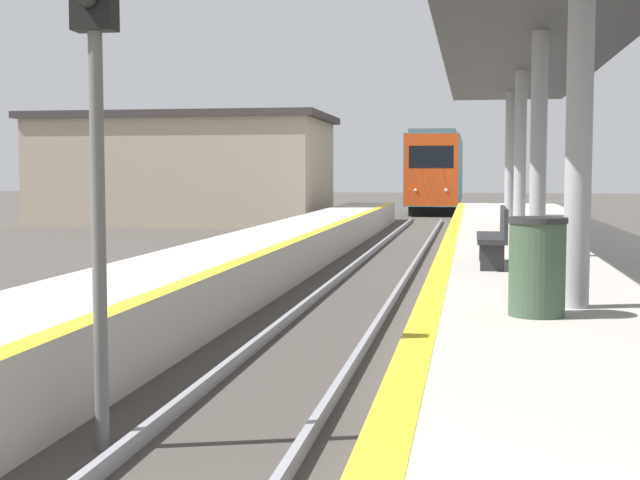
# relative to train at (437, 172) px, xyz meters

# --- Properties ---
(train) EXTENTS (2.89, 17.51, 4.66)m
(train) POSITION_rel_train_xyz_m (0.00, 0.00, 0.00)
(train) COLOR black
(train) RESTS_ON ground
(signal_near) EXTENTS (0.36, 0.31, 4.45)m
(signal_near) POSITION_rel_train_xyz_m (-1.01, -48.43, 0.74)
(signal_near) COLOR #595959
(signal_near) RESTS_ON ground
(station_canopy) EXTENTS (3.54, 29.50, 4.07)m
(station_canopy) POSITION_rel_train_xyz_m (3.23, -39.69, 2.37)
(station_canopy) COLOR #99999E
(station_canopy) RESTS_ON platform_right
(trash_bin) EXTENTS (0.60, 0.60, 1.01)m
(trash_bin) POSITION_rel_train_xyz_m (2.77, -46.24, -0.95)
(trash_bin) COLOR #384C38
(trash_bin) RESTS_ON platform_right
(bench) EXTENTS (0.44, 1.92, 0.92)m
(bench) POSITION_rel_train_xyz_m (2.48, -41.38, -0.96)
(bench) COLOR #28282D
(bench) RESTS_ON platform_right
(station_building) EXTENTS (13.21, 7.84, 4.98)m
(station_building) POSITION_rel_train_xyz_m (-10.89, -15.98, 0.14)
(station_building) COLOR tan
(station_building) RESTS_ON ground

